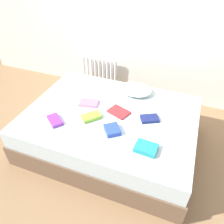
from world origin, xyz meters
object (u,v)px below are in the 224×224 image
object	(u,v)px
pillow	(135,89)
textbook_teal	(146,148)
radiator	(99,71)
textbook_navy	(150,119)
textbook_pink	(89,103)
textbook_purple	(55,120)
bed	(111,129)
textbook_red	(119,112)
textbook_blue	(112,130)
textbook_lime	(91,117)

from	to	relation	value
pillow	textbook_teal	size ratio (longest dim) A/B	2.08
radiator	textbook_navy	bearing A→B (deg)	-45.70
textbook_pink	textbook_purple	size ratio (longest dim) A/B	1.06
bed	pillow	world-z (taller)	pillow
pillow	textbook_pink	size ratio (longest dim) A/B	1.93
pillow	textbook_red	xyz separation A→B (m)	(-0.06, -0.48, -0.04)
textbook_pink	textbook_red	world-z (taller)	textbook_pink
radiator	textbook_purple	size ratio (longest dim) A/B	2.90
textbook_navy	textbook_red	world-z (taller)	textbook_navy
textbook_purple	textbook_red	xyz separation A→B (m)	(0.61, 0.40, -0.01)
bed	radiator	world-z (taller)	radiator
bed	textbook_blue	xyz separation A→B (m)	(0.13, -0.28, 0.28)
textbook_purple	textbook_red	distance (m)	0.73
radiator	textbook_navy	xyz separation A→B (m)	(1.13, -1.15, 0.18)
textbook_pink	textbook_lime	xyz separation A→B (m)	(0.15, -0.24, 0.01)
radiator	textbook_pink	world-z (taller)	radiator
bed	textbook_lime	size ratio (longest dim) A/B	9.32
textbook_red	bed	bearing A→B (deg)	-133.18
bed	textbook_pink	bearing A→B (deg)	166.41
textbook_blue	textbook_navy	bearing A→B (deg)	97.64
textbook_red	pillow	bearing A→B (deg)	103.65
textbook_pink	textbook_lime	bearing A→B (deg)	-70.03
textbook_teal	textbook_purple	world-z (taller)	textbook_teal
textbook_blue	textbook_lime	distance (m)	0.32
bed	radiator	distance (m)	1.38
textbook_lime	pillow	bearing A→B (deg)	17.12
radiator	textbook_red	world-z (taller)	radiator
radiator	textbook_lime	bearing A→B (deg)	-69.81
radiator	textbook_pink	bearing A→B (deg)	-72.50
textbook_pink	textbook_blue	distance (m)	0.58
textbook_teal	textbook_blue	world-z (taller)	textbook_blue
radiator	textbook_navy	distance (m)	1.62
textbook_pink	textbook_red	size ratio (longest dim) A/B	0.97
bed	textbook_red	distance (m)	0.28
pillow	textbook_pink	world-z (taller)	pillow
bed	textbook_purple	world-z (taller)	textbook_purple
textbook_navy	textbook_red	bearing A→B (deg)	152.49
textbook_red	textbook_teal	bearing A→B (deg)	-24.90
textbook_pink	textbook_lime	world-z (taller)	textbook_lime
textbook_lime	textbook_pink	bearing A→B (deg)	73.34
textbook_teal	textbook_blue	bearing A→B (deg)	166.43
pillow	textbook_navy	size ratio (longest dim) A/B	2.22
pillow	textbook_blue	distance (m)	0.81
bed	radiator	bearing A→B (deg)	119.24
bed	textbook_purple	distance (m)	0.69
textbook_blue	textbook_purple	bearing A→B (deg)	-121.39
textbook_pink	textbook_purple	xyz separation A→B (m)	(-0.21, -0.44, 0.00)
pillow	bed	bearing A→B (deg)	-105.74
textbook_lime	textbook_red	size ratio (longest dim) A/B	0.91
radiator	textbook_teal	distance (m)	2.01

